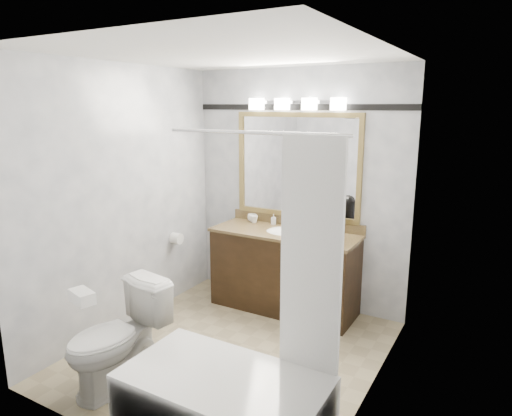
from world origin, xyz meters
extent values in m
cube|color=gray|center=(0.00, 0.00, -0.01)|extent=(2.40, 2.60, 0.01)
cube|color=white|center=(0.00, 0.00, 2.50)|extent=(2.40, 2.60, 0.01)
cube|color=silver|center=(0.00, 1.30, 1.25)|extent=(2.40, 0.01, 2.50)
cube|color=silver|center=(0.00, -1.30, 1.25)|extent=(2.40, 0.01, 2.50)
cube|color=silver|center=(-1.20, 0.00, 1.25)|extent=(0.01, 2.60, 2.50)
cube|color=silver|center=(1.20, 0.00, 1.25)|extent=(0.01, 2.60, 2.50)
cube|color=black|center=(0.00, 1.01, 0.41)|extent=(1.50, 0.55, 0.82)
cube|color=olive|center=(0.00, 1.01, 0.83)|extent=(1.53, 0.58, 0.03)
cube|color=olive|center=(0.00, 1.29, 0.90)|extent=(1.53, 0.03, 0.10)
ellipsoid|color=white|center=(0.00, 1.01, 0.82)|extent=(0.44, 0.34, 0.14)
cube|color=olive|center=(0.00, 1.28, 2.02)|extent=(1.40, 0.04, 0.05)
cube|color=olive|center=(0.00, 1.28, 0.97)|extent=(1.40, 0.04, 0.05)
cube|color=olive|center=(-0.68, 1.28, 1.50)|extent=(0.05, 0.04, 1.00)
cube|color=olive|center=(0.68, 1.28, 1.50)|extent=(0.05, 0.04, 1.00)
cube|color=white|center=(0.00, 1.29, 1.50)|extent=(1.30, 0.01, 1.00)
cube|color=silver|center=(0.00, 1.27, 2.15)|extent=(0.90, 0.05, 0.03)
cube|color=white|center=(-0.45, 1.22, 2.13)|extent=(0.12, 0.12, 0.12)
cube|color=white|center=(-0.15, 1.22, 2.13)|extent=(0.12, 0.12, 0.12)
cube|color=white|center=(0.15, 1.22, 2.13)|extent=(0.12, 0.12, 0.12)
cube|color=white|center=(0.45, 1.22, 2.13)|extent=(0.12, 0.12, 0.12)
cube|color=black|center=(0.00, 1.29, 2.10)|extent=(2.40, 0.01, 0.06)
cube|color=white|center=(0.53, -0.92, 0.23)|extent=(1.30, 0.72, 0.45)
cylinder|color=silver|center=(0.53, -0.54, 1.95)|extent=(1.30, 0.02, 0.02)
cube|color=white|center=(0.95, -0.55, 1.18)|extent=(0.40, 0.04, 1.55)
cylinder|color=white|center=(-1.14, 0.66, 0.70)|extent=(0.11, 0.12, 0.12)
imported|color=white|center=(-0.49, -0.85, 0.40)|extent=(0.57, 0.85, 0.80)
cube|color=white|center=(-0.49, -1.12, 0.84)|extent=(0.23, 0.16, 0.08)
cylinder|color=black|center=(0.49, 0.92, 0.86)|extent=(0.17, 0.17, 0.02)
cylinder|color=black|center=(0.48, 0.98, 0.98)|extent=(0.14, 0.14, 0.25)
sphere|color=black|center=(0.48, 0.98, 1.11)|extent=(0.15, 0.15, 0.15)
cube|color=black|center=(0.50, 0.91, 1.07)|extent=(0.12, 0.12, 0.05)
cylinder|color=silver|center=(0.50, 0.91, 0.89)|extent=(0.06, 0.06, 0.06)
imported|color=white|center=(-0.50, 1.21, 0.89)|extent=(0.13, 0.13, 0.08)
imported|color=white|center=(-0.46, 1.18, 0.89)|extent=(0.11, 0.11, 0.08)
imported|color=white|center=(-0.24, 1.22, 0.91)|extent=(0.07, 0.07, 0.11)
imported|color=white|center=(0.08, 1.22, 0.89)|extent=(0.07, 0.07, 0.08)
cube|color=beige|center=(0.16, 1.13, 0.86)|extent=(0.09, 0.06, 0.03)
camera|label=1|loc=(1.99, -3.05, 2.12)|focal=32.00mm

